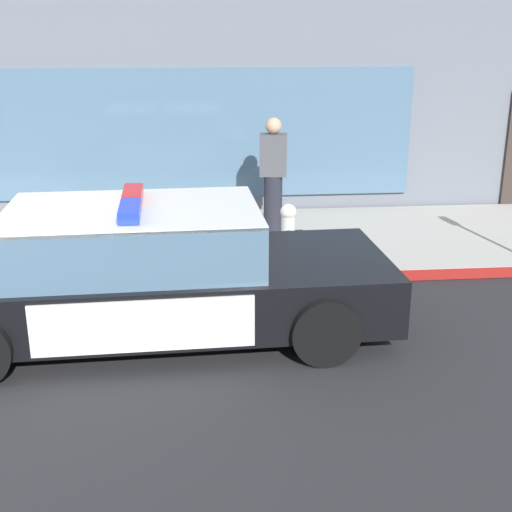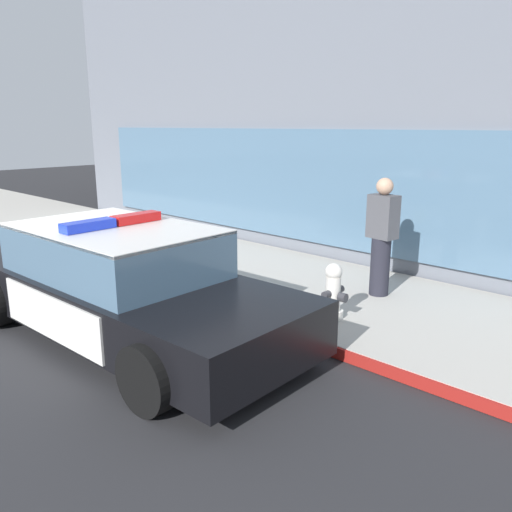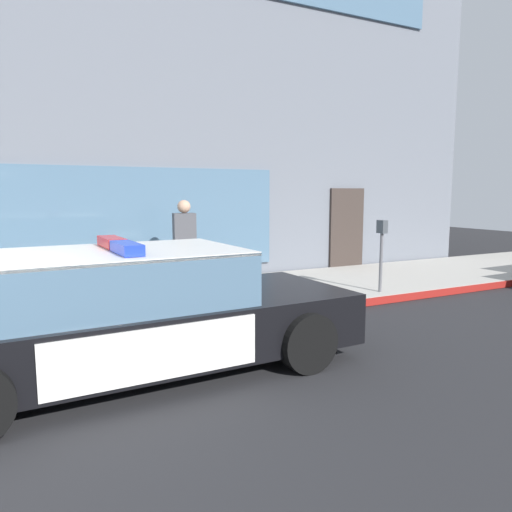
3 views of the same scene
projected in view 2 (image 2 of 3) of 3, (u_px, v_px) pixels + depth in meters
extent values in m
plane|color=#262628|center=(6.00, 307.00, 7.54)|extent=(48.00, 48.00, 0.00)
cube|color=#B2ADA3|center=(193.00, 258.00, 9.98)|extent=(48.00, 3.19, 0.15)
cube|color=maroon|center=(120.00, 276.00, 8.86)|extent=(28.80, 0.04, 0.14)
cube|color=slate|center=(509.00, 30.00, 11.85)|extent=(18.59, 10.86, 9.34)
cube|color=slate|center=(276.00, 183.00, 10.31)|extent=(11.16, 0.08, 2.10)
cube|color=black|center=(127.00, 299.00, 6.38)|extent=(4.97, 2.04, 0.60)
cube|color=silver|center=(216.00, 316.00, 5.33)|extent=(1.73, 1.89, 0.05)
cube|color=silver|center=(56.00, 262.00, 7.45)|extent=(1.44, 1.88, 0.05)
cube|color=silver|center=(181.00, 280.00, 7.13)|extent=(2.06, 0.10, 0.51)
cube|color=silver|center=(51.00, 317.00, 5.76)|extent=(2.06, 0.10, 0.51)
cube|color=yellow|center=(182.00, 280.00, 7.14)|extent=(0.22, 0.02, 0.26)
cube|color=slate|center=(115.00, 251.00, 6.37)|extent=(2.61, 1.77, 0.60)
cube|color=silver|center=(114.00, 228.00, 6.30)|extent=(2.61, 1.77, 0.04)
cube|color=red|center=(136.00, 218.00, 6.52)|extent=(0.22, 0.64, 0.11)
cube|color=blue|center=(88.00, 225.00, 6.03)|extent=(0.22, 0.64, 0.11)
cylinder|color=black|center=(277.00, 322.00, 6.06)|extent=(0.69, 0.24, 0.68)
cylinder|color=black|center=(147.00, 379.00, 4.71)|extent=(0.69, 0.24, 0.68)
cylinder|color=black|center=(117.00, 271.00, 8.14)|extent=(0.69, 0.24, 0.68)
cylinder|color=silver|center=(332.00, 314.00, 6.72)|extent=(0.28, 0.28, 0.10)
cylinder|color=silver|center=(333.00, 294.00, 6.65)|extent=(0.19, 0.19, 0.45)
sphere|color=silver|center=(334.00, 272.00, 6.58)|extent=(0.22, 0.22, 0.22)
cylinder|color=#333338|center=(334.00, 266.00, 6.56)|extent=(0.06, 0.06, 0.05)
cylinder|color=#333338|center=(326.00, 294.00, 6.55)|extent=(0.09, 0.10, 0.09)
cylinder|color=#333338|center=(340.00, 289.00, 6.75)|extent=(0.09, 0.10, 0.09)
cylinder|color=#333338|center=(343.00, 297.00, 6.56)|extent=(0.10, 0.12, 0.12)
cylinder|color=#23232D|center=(380.00, 266.00, 7.54)|extent=(0.28, 0.28, 0.85)
cube|color=#4C4C51|center=(383.00, 217.00, 7.36)|extent=(0.43, 0.31, 0.62)
sphere|color=tan|center=(385.00, 186.00, 7.26)|extent=(0.24, 0.24, 0.24)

